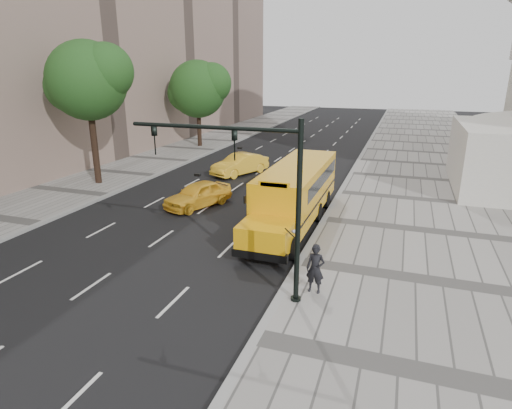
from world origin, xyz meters
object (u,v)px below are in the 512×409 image
(pedestrian, at_px, (315,269))
(traffic_signal, at_px, (258,187))
(taxi_far, at_px, (240,164))
(school_bus, at_px, (296,189))
(tree_b, at_px, (88,80))
(taxi_near, at_px, (198,194))
(tree_c, at_px, (199,89))

(pedestrian, xyz_separation_m, traffic_signal, (-1.90, -0.79, 3.03))
(taxi_far, relative_size, pedestrian, 2.66)
(school_bus, height_order, traffic_signal, traffic_signal)
(tree_b, xyz_separation_m, school_bus, (14.90, -2.73, -5.36))
(pedestrian, distance_m, traffic_signal, 3.67)
(tree_b, height_order, taxi_far, tree_b)
(school_bus, bearing_deg, taxi_far, 126.89)
(traffic_signal, bearing_deg, tree_b, 144.60)
(taxi_far, xyz_separation_m, pedestrian, (9.25, -16.42, 0.26))
(taxi_near, xyz_separation_m, taxi_far, (-0.58, 8.35, 0.05))
(taxi_near, distance_m, traffic_signal, 11.63)
(school_bus, bearing_deg, traffic_signal, -85.26)
(taxi_far, height_order, pedestrian, pedestrian)
(tree_b, bearing_deg, taxi_far, 36.59)
(school_bus, xyz_separation_m, taxi_far, (-6.65, 8.86, -0.97))
(school_bus, relative_size, pedestrian, 6.36)
(pedestrian, height_order, traffic_signal, traffic_signal)
(taxi_far, bearing_deg, tree_c, 154.31)
(school_bus, distance_m, pedestrian, 8.02)
(taxi_far, bearing_deg, school_bus, -28.54)
(taxi_far, bearing_deg, taxi_near, -61.44)
(tree_c, relative_size, traffic_signal, 1.36)
(taxi_near, height_order, pedestrian, pedestrian)
(tree_c, distance_m, taxi_near, 20.94)
(tree_b, xyz_separation_m, tree_c, (0.01, 16.04, -1.21))
(taxi_near, bearing_deg, tree_b, -172.45)
(pedestrian, bearing_deg, taxi_far, 123.65)
(taxi_near, relative_size, pedestrian, 2.41)
(tree_b, height_order, pedestrian, tree_b)
(tree_b, relative_size, tree_c, 1.11)
(tree_c, relative_size, pedestrian, 4.79)
(tree_c, relative_size, taxi_near, 1.99)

